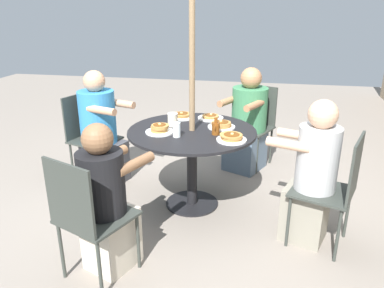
{
  "coord_description": "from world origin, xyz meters",
  "views": [
    {
      "loc": [
        3.01,
        0.59,
        1.74
      ],
      "look_at": [
        0.0,
        0.0,
        0.59
      ],
      "focal_mm": 35.0,
      "sensor_mm": 36.0,
      "label": 1
    }
  ],
  "objects_px": {
    "syrup_bottle": "(216,128)",
    "coffee_cup": "(173,120)",
    "pancake_plate_a": "(211,117)",
    "pancake_plate_b": "(182,116)",
    "pancake_plate_d": "(232,138)",
    "patio_table": "(192,145)",
    "patio_chair_south": "(88,132)",
    "diner_east": "(247,125)",
    "diner_north": "(312,178)",
    "patio_chair_east": "(255,121)",
    "drinking_glass_a": "(177,130)",
    "pancake_plate_c": "(221,125)",
    "diner_south": "(101,133)",
    "patio_chair_west": "(86,213)",
    "pancake_plate_e": "(160,129)",
    "patio_chair_north": "(335,185)",
    "diner_west": "(107,204)"
  },
  "relations": [
    {
      "from": "syrup_bottle",
      "to": "coffee_cup",
      "type": "distance_m",
      "value": 0.44
    },
    {
      "from": "pancake_plate_a",
      "to": "pancake_plate_b",
      "type": "height_order",
      "value": "pancake_plate_b"
    },
    {
      "from": "pancake_plate_b",
      "to": "pancake_plate_d",
      "type": "bearing_deg",
      "value": 43.45
    },
    {
      "from": "patio_table",
      "to": "pancake_plate_a",
      "type": "height_order",
      "value": "pancake_plate_a"
    },
    {
      "from": "patio_chair_south",
      "to": "pancake_plate_a",
      "type": "distance_m",
      "value": 1.29
    },
    {
      "from": "diner_east",
      "to": "diner_north",
      "type": "bearing_deg",
      "value": 137.37
    },
    {
      "from": "patio_chair_east",
      "to": "patio_chair_south",
      "type": "height_order",
      "value": "same"
    },
    {
      "from": "drinking_glass_a",
      "to": "diner_east",
      "type": "bearing_deg",
      "value": 155.27
    },
    {
      "from": "pancake_plate_c",
      "to": "patio_table",
      "type": "bearing_deg",
      "value": -64.37
    },
    {
      "from": "diner_south",
      "to": "patio_chair_west",
      "type": "xyz_separation_m",
      "value": [
        1.44,
        0.54,
        -0.02
      ]
    },
    {
      "from": "diner_east",
      "to": "pancake_plate_a",
      "type": "height_order",
      "value": "diner_east"
    },
    {
      "from": "pancake_plate_b",
      "to": "patio_chair_east",
      "type": "bearing_deg",
      "value": 137.92
    },
    {
      "from": "diner_east",
      "to": "pancake_plate_c",
      "type": "distance_m",
      "value": 0.89
    },
    {
      "from": "patio_chair_east",
      "to": "diner_north",
      "type": "bearing_deg",
      "value": 132.56
    },
    {
      "from": "diner_north",
      "to": "diner_south",
      "type": "height_order",
      "value": "diner_south"
    },
    {
      "from": "pancake_plate_a",
      "to": "pancake_plate_c",
      "type": "xyz_separation_m",
      "value": [
        0.26,
        0.13,
        0.01
      ]
    },
    {
      "from": "diner_north",
      "to": "pancake_plate_e",
      "type": "relative_size",
      "value": 4.68
    },
    {
      "from": "patio_table",
      "to": "pancake_plate_c",
      "type": "xyz_separation_m",
      "value": [
        -0.12,
        0.24,
        0.16
      ]
    },
    {
      "from": "patio_chair_north",
      "to": "drinking_glass_a",
      "type": "bearing_deg",
      "value": 99.71
    },
    {
      "from": "patio_chair_south",
      "to": "pancake_plate_a",
      "type": "bearing_deg",
      "value": 107.77
    },
    {
      "from": "pancake_plate_d",
      "to": "drinking_glass_a",
      "type": "relative_size",
      "value": 1.98
    },
    {
      "from": "syrup_bottle",
      "to": "pancake_plate_b",
      "type": "bearing_deg",
      "value": -138.25
    },
    {
      "from": "pancake_plate_e",
      "to": "patio_chair_south",
      "type": "bearing_deg",
      "value": -118.03
    },
    {
      "from": "pancake_plate_c",
      "to": "pancake_plate_e",
      "type": "distance_m",
      "value": 0.55
    },
    {
      "from": "pancake_plate_a",
      "to": "drinking_glass_a",
      "type": "height_order",
      "value": "drinking_glass_a"
    },
    {
      "from": "diner_west",
      "to": "coffee_cup",
      "type": "bearing_deg",
      "value": 101.41
    },
    {
      "from": "diner_east",
      "to": "diner_west",
      "type": "height_order",
      "value": "diner_east"
    },
    {
      "from": "patio_chair_north",
      "to": "diner_south",
      "type": "height_order",
      "value": "diner_south"
    },
    {
      "from": "drinking_glass_a",
      "to": "diner_south",
      "type": "bearing_deg",
      "value": -119.08
    },
    {
      "from": "drinking_glass_a",
      "to": "diner_north",
      "type": "bearing_deg",
      "value": 81.05
    },
    {
      "from": "diner_east",
      "to": "patio_chair_west",
      "type": "xyz_separation_m",
      "value": [
        2.08,
        -0.89,
        0.0
      ]
    },
    {
      "from": "pancake_plate_c",
      "to": "drinking_glass_a",
      "type": "distance_m",
      "value": 0.45
    },
    {
      "from": "drinking_glass_a",
      "to": "patio_table",
      "type": "bearing_deg",
      "value": 154.92
    },
    {
      "from": "patio_chair_east",
      "to": "drinking_glass_a",
      "type": "height_order",
      "value": "patio_chair_east"
    },
    {
      "from": "patio_chair_north",
      "to": "pancake_plate_e",
      "type": "relative_size",
      "value": 3.7
    },
    {
      "from": "patio_table",
      "to": "syrup_bottle",
      "type": "distance_m",
      "value": 0.3
    },
    {
      "from": "syrup_bottle",
      "to": "coffee_cup",
      "type": "bearing_deg",
      "value": -111.94
    },
    {
      "from": "patio_chair_south",
      "to": "pancake_plate_e",
      "type": "distance_m",
      "value": 1.06
    },
    {
      "from": "patio_table",
      "to": "pancake_plate_a",
      "type": "distance_m",
      "value": 0.42
    },
    {
      "from": "pancake_plate_c",
      "to": "coffee_cup",
      "type": "height_order",
      "value": "coffee_cup"
    },
    {
      "from": "pancake_plate_e",
      "to": "pancake_plate_a",
      "type": "bearing_deg",
      "value": 143.48
    },
    {
      "from": "pancake_plate_c",
      "to": "coffee_cup",
      "type": "distance_m",
      "value": 0.44
    },
    {
      "from": "diner_north",
      "to": "pancake_plate_b",
      "type": "relative_size",
      "value": 4.68
    },
    {
      "from": "diner_east",
      "to": "pancake_plate_b",
      "type": "distance_m",
      "value": 0.88
    },
    {
      "from": "diner_north",
      "to": "pancake_plate_e",
      "type": "height_order",
      "value": "diner_north"
    },
    {
      "from": "diner_east",
      "to": "patio_chair_south",
      "type": "bearing_deg",
      "value": 44.72
    },
    {
      "from": "patio_chair_west",
      "to": "pancake_plate_d",
      "type": "relative_size",
      "value": 3.7
    },
    {
      "from": "pancake_plate_d",
      "to": "diner_west",
      "type": "bearing_deg",
      "value": -44.45
    },
    {
      "from": "pancake_plate_b",
      "to": "pancake_plate_a",
      "type": "bearing_deg",
      "value": 93.26
    },
    {
      "from": "pancake_plate_d",
      "to": "coffee_cup",
      "type": "height_order",
      "value": "coffee_cup"
    }
  ]
}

